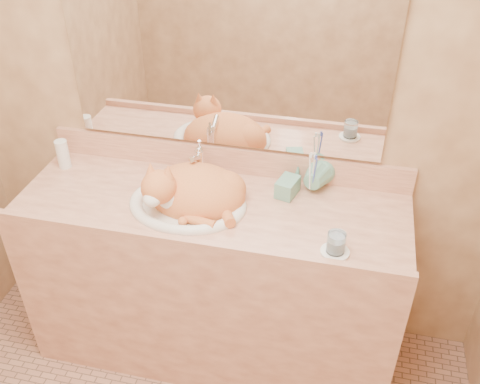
% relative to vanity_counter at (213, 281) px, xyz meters
% --- Properties ---
extents(wall_back, '(2.40, 0.02, 2.50)m').
position_rel_vanity_counter_xyz_m(wall_back, '(0.00, 0.28, 0.82)').
color(wall_back, '#8D6240').
rests_on(wall_back, ground).
extents(vanity_counter, '(1.60, 0.55, 0.85)m').
position_rel_vanity_counter_xyz_m(vanity_counter, '(0.00, 0.00, 0.00)').
color(vanity_counter, '#A46249').
rests_on(vanity_counter, floor).
extents(mirror, '(1.30, 0.02, 0.80)m').
position_rel_vanity_counter_xyz_m(mirror, '(0.00, 0.26, 0.97)').
color(mirror, white).
rests_on(mirror, wall_back).
extents(sink_basin, '(0.53, 0.47, 0.15)m').
position_rel_vanity_counter_xyz_m(sink_basin, '(-0.09, -0.02, 0.50)').
color(sink_basin, white).
rests_on(sink_basin, vanity_counter).
extents(faucet, '(0.08, 0.14, 0.18)m').
position_rel_vanity_counter_xyz_m(faucet, '(-0.09, 0.16, 0.52)').
color(faucet, white).
rests_on(faucet, vanity_counter).
extents(cat, '(0.41, 0.34, 0.22)m').
position_rel_vanity_counter_xyz_m(cat, '(-0.08, -0.00, 0.49)').
color(cat, '#C9602E').
rests_on(cat, sink_basin).
extents(soap_dispenser, '(0.09, 0.09, 0.16)m').
position_rel_vanity_counter_xyz_m(soap_dispenser, '(0.28, 0.09, 0.51)').
color(soap_dispenser, '#65A18A').
rests_on(soap_dispenser, vanity_counter).
extents(toothbrush_cup, '(0.15, 0.15, 0.11)m').
position_rel_vanity_counter_xyz_m(toothbrush_cup, '(0.39, 0.16, 0.48)').
color(toothbrush_cup, '#65A18A').
rests_on(toothbrush_cup, vanity_counter).
extents(toothbrushes, '(0.03, 0.03, 0.20)m').
position_rel_vanity_counter_xyz_m(toothbrushes, '(0.39, 0.16, 0.55)').
color(toothbrushes, white).
rests_on(toothbrushes, toothbrush_cup).
extents(saucer, '(0.11, 0.11, 0.01)m').
position_rel_vanity_counter_xyz_m(saucer, '(0.52, -0.18, 0.43)').
color(saucer, white).
rests_on(saucer, vanity_counter).
extents(water_glass, '(0.07, 0.07, 0.08)m').
position_rel_vanity_counter_xyz_m(water_glass, '(0.52, -0.18, 0.47)').
color(water_glass, white).
rests_on(water_glass, saucer).
extents(lotion_bottle, '(0.05, 0.05, 0.13)m').
position_rel_vanity_counter_xyz_m(lotion_bottle, '(-0.71, 0.13, 0.49)').
color(lotion_bottle, white).
rests_on(lotion_bottle, vanity_counter).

